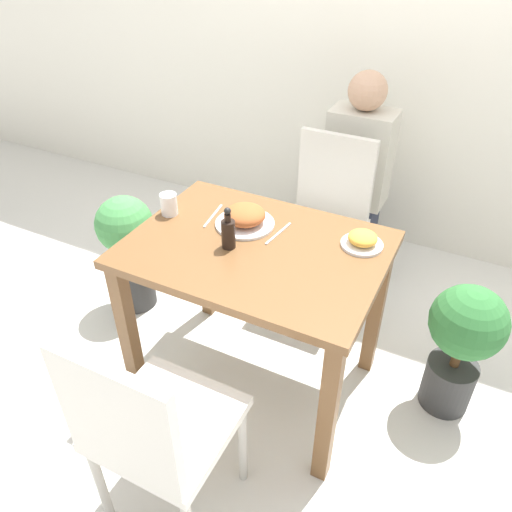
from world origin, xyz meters
The scene contains 14 objects.
ground_plane centered at (0.00, 0.00, 0.00)m, with size 16.00×16.00×0.00m, color silver.
wall_back centered at (0.00, 1.51, 1.30)m, with size 8.00×0.05×2.60m.
dining_table centered at (0.00, 0.00, 0.64)m, with size 0.99×0.72×0.77m.
chair_near centered at (0.00, -0.73, 0.52)m, with size 0.42×0.42×0.91m.
chair_far centered at (0.03, 0.74, 0.52)m, with size 0.42×0.42×0.91m.
food_plate centered at (-0.11, 0.11, 0.80)m, with size 0.24×0.24×0.08m.
side_plate centered at (0.36, 0.18, 0.79)m, with size 0.16×0.16×0.06m.
drink_cup centered at (-0.43, 0.05, 0.81)m, with size 0.07×0.07×0.09m.
sauce_bottle centered at (-0.09, -0.05, 0.83)m, with size 0.05×0.05×0.17m.
fork_utensil centered at (-0.26, 0.11, 0.77)m, with size 0.03×0.19×0.00m.
spoon_utensil centered at (0.04, 0.11, 0.77)m, with size 0.03×0.18×0.00m.
potted_plant_left centered at (-0.84, 0.19, 0.39)m, with size 0.29×0.29×0.66m.
potted_plant_right centered at (0.81, 0.26, 0.38)m, with size 0.31×0.31×0.64m.
person_figure centered at (0.08, 1.08, 0.58)m, with size 0.34×0.22×1.17m.
Camera 1 is at (0.71, -1.42, 1.86)m, focal length 35.00 mm.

